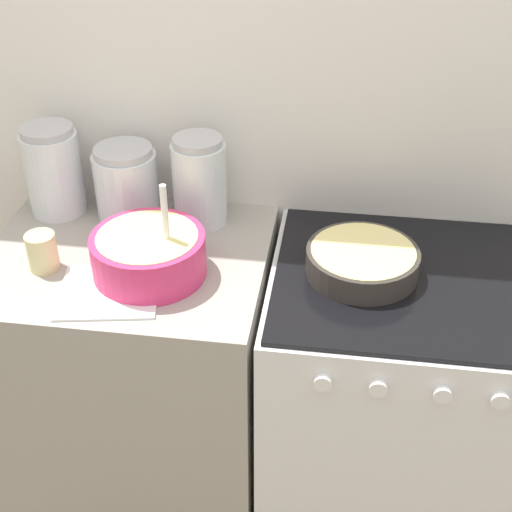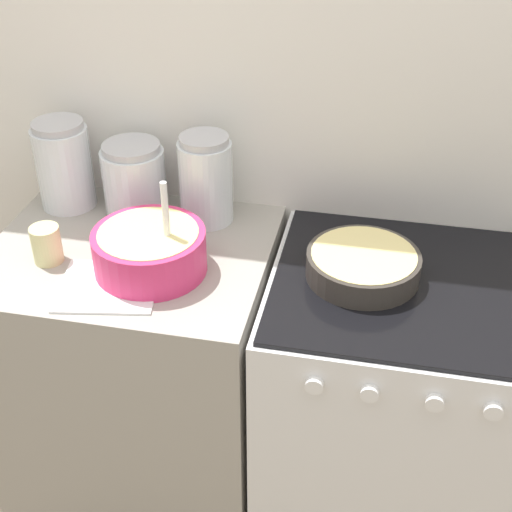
# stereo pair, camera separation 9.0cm
# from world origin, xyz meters

# --- Properties ---
(wall_back) EXTENTS (4.44, 0.05, 2.40)m
(wall_back) POSITION_xyz_m (0.00, 0.63, 1.20)
(wall_back) COLOR white
(wall_back) RESTS_ON ground_plane
(countertop_cabinet) EXTENTS (0.72, 0.60, 0.89)m
(countertop_cabinet) POSITION_xyz_m (-0.36, 0.30, 0.45)
(countertop_cabinet) COLOR #9E998E
(countertop_cabinet) RESTS_ON ground_plane
(stove) EXTENTS (0.68, 0.62, 0.89)m
(stove) POSITION_xyz_m (0.35, 0.30, 0.45)
(stove) COLOR silver
(stove) RESTS_ON ground_plane
(mixing_bowl) EXTENTS (0.28, 0.28, 0.25)m
(mixing_bowl) POSITION_xyz_m (-0.27, 0.23, 0.95)
(mixing_bowl) COLOR #E0336B
(mixing_bowl) RESTS_ON countertop_cabinet
(baking_pan) EXTENTS (0.28, 0.28, 0.07)m
(baking_pan) POSITION_xyz_m (0.24, 0.31, 0.93)
(baking_pan) COLOR #38332D
(baking_pan) RESTS_ON stove
(storage_jar_left) EXTENTS (0.15, 0.15, 0.25)m
(storage_jar_left) POSITION_xyz_m (-0.61, 0.50, 1.00)
(storage_jar_left) COLOR silver
(storage_jar_left) RESTS_ON countertop_cabinet
(storage_jar_middle) EXTENTS (0.17, 0.17, 0.20)m
(storage_jar_middle) POSITION_xyz_m (-0.40, 0.50, 0.98)
(storage_jar_middle) COLOR silver
(storage_jar_middle) RESTS_ON countertop_cabinet
(storage_jar_right) EXTENTS (0.14, 0.14, 0.24)m
(storage_jar_right) POSITION_xyz_m (-0.20, 0.50, 1.00)
(storage_jar_right) COLOR silver
(storage_jar_right) RESTS_ON countertop_cabinet
(tin_can) EXTENTS (0.07, 0.07, 0.10)m
(tin_can) POSITION_xyz_m (-0.54, 0.22, 0.94)
(tin_can) COLOR beige
(tin_can) RESTS_ON countertop_cabinet
(recipe_page) EXTENTS (0.26, 0.25, 0.01)m
(recipe_page) POSITION_xyz_m (-0.35, 0.14, 0.90)
(recipe_page) COLOR white
(recipe_page) RESTS_ON countertop_cabinet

